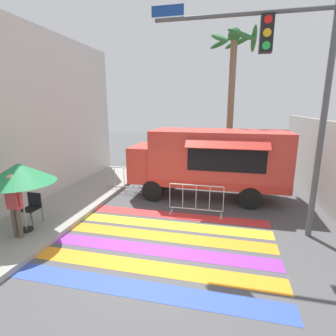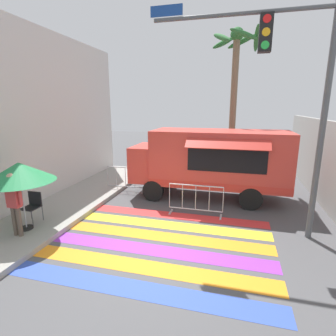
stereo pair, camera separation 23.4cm
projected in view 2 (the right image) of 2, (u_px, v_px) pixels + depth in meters
name	position (u px, v px, depth m)	size (l,w,h in m)	color
ground_plane	(152.00, 246.00, 7.01)	(60.00, 60.00, 0.00)	#4C4C4F
sidewalk_left	(2.00, 223.00, 8.21)	(4.40, 16.00, 0.16)	#99968E
crosswalk_painted	(154.00, 242.00, 7.20)	(6.40, 4.36, 0.01)	#334FB2
food_truck	(207.00, 159.00, 10.42)	(6.13, 2.50, 2.74)	#D13D33
traffic_signal_pole	(290.00, 78.00, 6.71)	(4.71, 0.29, 6.46)	#515456
patio_umbrella	(19.00, 172.00, 7.25)	(1.90, 1.90, 1.99)	black
folding_chair	(33.00, 204.00, 8.06)	(0.46, 0.46, 0.92)	#4C4C51
vendor_person	(14.00, 200.00, 7.03)	(0.53, 0.24, 1.78)	brown
barricade_front	(196.00, 200.00, 8.91)	(1.86, 0.44, 1.07)	#B7BABF
barricade_side	(125.00, 179.00, 11.49)	(1.76, 0.44, 1.07)	#B7BABF
palm_tree	(235.00, 76.00, 12.31)	(2.19, 2.32, 7.14)	#7A664C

